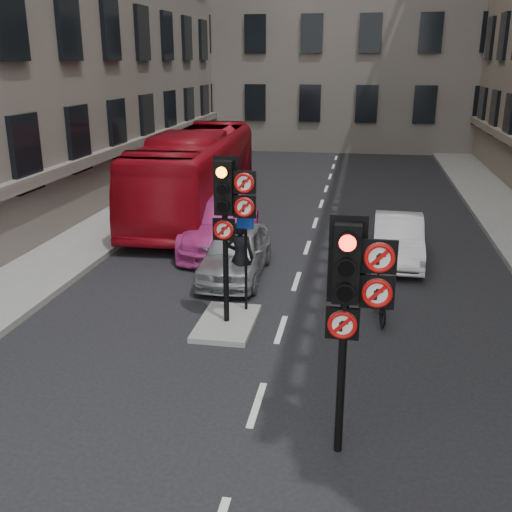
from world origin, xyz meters
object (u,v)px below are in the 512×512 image
(signal_near, at_px, (352,289))
(info_sign, at_px, (246,249))
(car_pink, at_px, (221,223))
(car_silver, at_px, (236,252))
(car_white, at_px, (398,239))
(motorcyclist, at_px, (240,257))
(bus_red, at_px, (196,173))
(motorcycle, at_px, (379,296))
(signal_far, at_px, (229,205))

(signal_near, relative_size, info_sign, 1.60)
(car_pink, bearing_deg, car_silver, -73.78)
(car_white, height_order, motorcyclist, motorcyclist)
(bus_red, bearing_deg, signal_near, -68.72)
(car_silver, height_order, info_sign, info_sign)
(car_white, distance_m, motorcycle, 4.28)
(signal_near, relative_size, motorcycle, 2.01)
(car_white, bearing_deg, car_pink, 176.73)
(signal_far, height_order, car_white, signal_far)
(car_pink, relative_size, motorcycle, 2.88)
(car_white, xyz_separation_m, info_sign, (-3.56, -4.57, 0.91))
(bus_red, bearing_deg, info_sign, -70.51)
(signal_far, bearing_deg, bus_red, 109.40)
(car_silver, xyz_separation_m, car_white, (4.32, 2.08, -0.02))
(car_pink, bearing_deg, info_sign, -76.05)
(motorcycle, bearing_deg, info_sign, 178.56)
(bus_red, distance_m, info_sign, 9.63)
(car_pink, bearing_deg, signal_near, -72.25)
(car_white, bearing_deg, car_silver, -152.66)
(car_white, distance_m, bus_red, 8.44)
(car_pink, bearing_deg, motorcyclist, -75.12)
(car_pink, distance_m, info_sign, 5.38)
(bus_red, bearing_deg, motorcyclist, -69.64)
(signal_near, distance_m, signal_far, 4.77)
(signal_far, distance_m, motorcyclist, 2.66)
(car_pink, xyz_separation_m, motorcycle, (4.73, -4.69, -0.21))
(car_pink, distance_m, motorcyclist, 3.97)
(signal_far, relative_size, car_white, 0.91)
(car_white, distance_m, motorcyclist, 5.13)
(car_pink, xyz_separation_m, motorcyclist, (1.38, -3.72, 0.18))
(motorcyclist, bearing_deg, motorcycle, 166.14)
(signal_far, relative_size, car_pink, 0.70)
(signal_far, xyz_separation_m, car_white, (3.78, 5.25, -2.06))
(car_white, xyz_separation_m, car_pink, (-5.32, 0.45, 0.10))
(car_silver, bearing_deg, bus_red, 112.89)
(car_white, relative_size, bus_red, 0.35)
(car_silver, bearing_deg, motorcycle, -30.96)
(signal_near, distance_m, bus_red, 14.91)
(car_silver, bearing_deg, signal_near, -67.20)
(signal_near, bearing_deg, bus_red, 113.73)
(car_silver, bearing_deg, info_sign, -73.93)
(signal_near, height_order, car_silver, signal_near)
(motorcyclist, bearing_deg, signal_near, 117.17)
(car_pink, bearing_deg, signal_far, -80.21)
(signal_near, bearing_deg, car_silver, 113.69)
(signal_far, distance_m, car_white, 6.78)
(signal_near, height_order, signal_far, signal_far)
(signal_near, relative_size, signal_far, 1.00)
(motorcycle, xyz_separation_m, info_sign, (-2.97, -0.33, 1.02))
(car_silver, height_order, bus_red, bus_red)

